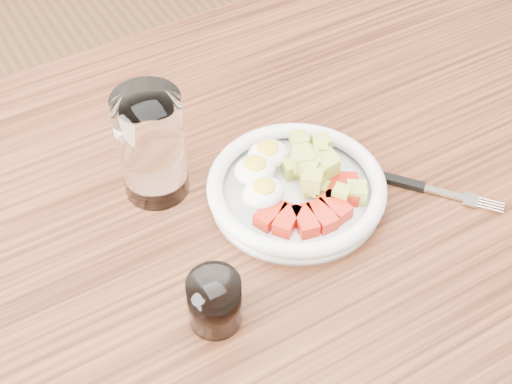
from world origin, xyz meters
TOP-DOWN VIEW (x-y plane):
  - dining_table at (0.00, 0.00)m, footprint 1.50×0.90m
  - bowl at (0.04, -0.00)m, footprint 0.24×0.24m
  - fork at (0.19, -0.06)m, footprint 0.14×0.16m
  - water_glass at (-0.11, 0.11)m, footprint 0.09×0.09m
  - coffee_glass at (-0.14, -0.11)m, footprint 0.06×0.06m

SIDE VIEW (x-z plane):
  - dining_table at x=0.00m, z-range 0.28..1.05m
  - fork at x=0.19m, z-range 0.77..0.78m
  - bowl at x=0.04m, z-range 0.76..0.82m
  - coffee_glass at x=-0.14m, z-range 0.77..0.84m
  - water_glass at x=-0.11m, z-range 0.77..0.92m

